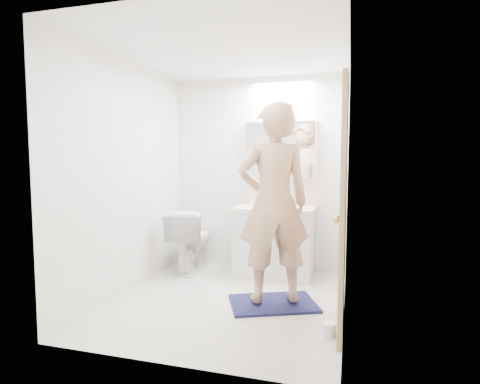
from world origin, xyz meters
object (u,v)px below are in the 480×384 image
(vanity_cabinet, at_px, (274,242))
(toilet_paper_roll, at_px, (329,329))
(person, at_px, (274,203))
(toothbrush_cup, at_px, (290,202))
(soap_bottle_a, at_px, (252,196))
(soap_bottle_b, at_px, (265,198))
(toilet, at_px, (191,240))
(medicine_cabinet, at_px, (280,150))

(vanity_cabinet, relative_size, toilet_paper_roll, 8.18)
(person, distance_m, toothbrush_cup, 1.12)
(soap_bottle_a, height_order, soap_bottle_b, soap_bottle_a)
(person, bearing_deg, soap_bottle_a, -89.75)
(toilet, bearing_deg, person, 140.47)
(soap_bottle_b, bearing_deg, toilet_paper_roll, -61.90)
(vanity_cabinet, height_order, soap_bottle_a, soap_bottle_a)
(person, relative_size, toothbrush_cup, 19.63)
(person, height_order, soap_bottle_a, person)
(vanity_cabinet, xyz_separation_m, soap_bottle_b, (-0.16, 0.18, 0.51))
(vanity_cabinet, relative_size, soap_bottle_b, 5.71)
(toilet, bearing_deg, soap_bottle_b, -165.92)
(vanity_cabinet, height_order, toothbrush_cup, toothbrush_cup)
(medicine_cabinet, height_order, toilet_paper_roll, medicine_cabinet)
(medicine_cabinet, distance_m, person, 1.29)
(toilet, relative_size, toilet_paper_roll, 7.03)
(medicine_cabinet, xyz_separation_m, soap_bottle_a, (-0.34, -0.06, -0.58))
(vanity_cabinet, bearing_deg, person, -79.55)
(medicine_cabinet, bearing_deg, soap_bottle_b, -170.78)
(medicine_cabinet, bearing_deg, toilet_paper_roll, -67.50)
(toilet_paper_roll, bearing_deg, person, 137.07)
(toilet, distance_m, person, 1.58)
(soap_bottle_b, distance_m, toilet_paper_roll, 2.05)
(soap_bottle_b, relative_size, toothbrush_cup, 1.67)
(person, distance_m, soap_bottle_b, 1.19)
(soap_bottle_b, distance_m, toothbrush_cup, 0.32)
(vanity_cabinet, distance_m, soap_bottle_b, 0.56)
(person, bearing_deg, toilet, -58.39)
(medicine_cabinet, xyz_separation_m, person, (0.15, -1.17, -0.52))
(vanity_cabinet, height_order, person, person)
(toilet_paper_roll, bearing_deg, soap_bottle_a, 122.59)
(person, distance_m, toilet_paper_roll, 1.19)
(toilet, relative_size, soap_bottle_a, 3.78)
(vanity_cabinet, bearing_deg, soap_bottle_b, 130.82)
(soap_bottle_a, bearing_deg, medicine_cabinet, 10.05)
(vanity_cabinet, xyz_separation_m, toothbrush_cup, (0.16, 0.16, 0.47))
(soap_bottle_a, distance_m, toothbrush_cup, 0.47)
(toothbrush_cup, xyz_separation_m, toilet_paper_roll, (0.56, -1.62, -0.81))
(medicine_cabinet, bearing_deg, soap_bottle_a, -169.95)
(toilet, bearing_deg, toothbrush_cup, -171.59)
(medicine_cabinet, xyz_separation_m, toilet, (-1.06, -0.33, -1.11))
(toilet, xyz_separation_m, person, (1.20, -0.84, 0.59))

